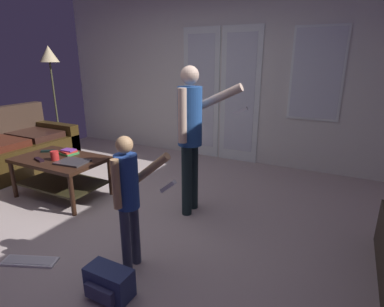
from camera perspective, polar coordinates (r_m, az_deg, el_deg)
ground_plane at (r=3.31m, az=-12.71°, el=-11.87°), size 5.83×4.85×0.02m
wall_back_with_doors at (r=4.94m, az=5.01°, el=15.13°), size 5.83×0.09×2.88m
coffee_table at (r=3.89m, az=-23.34°, el=-2.57°), size 1.04×0.65×0.48m
person_adult at (r=3.05m, az=-0.14°, el=4.73°), size 0.65×0.43×1.52m
person_child at (r=2.30m, az=-11.76°, el=-7.19°), size 0.43×0.29×1.07m
floor_lamp at (r=5.92m, az=-25.12°, el=15.41°), size 0.32×0.32×1.79m
backpack at (r=2.36m, az=-15.34°, el=-22.29°), size 0.33×0.20×0.21m
loose_keyboard at (r=2.93m, az=-28.08°, el=-17.36°), size 0.46×0.29×0.02m
laptop_closed at (r=3.61m, az=-21.46°, el=-1.49°), size 0.36×0.29×0.02m
cup_near_edge at (r=3.78m, az=-24.32°, el=-0.35°), size 0.09×0.09×0.10m
tv_remote_black at (r=4.16m, az=-25.29°, el=0.42°), size 0.17×0.14×0.02m
dvd_remote_slim at (r=3.85m, az=-26.71°, el=-1.02°), size 0.18×0.10×0.02m
book_stack at (r=3.96m, az=-22.14°, el=0.26°), size 0.21×0.18×0.06m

